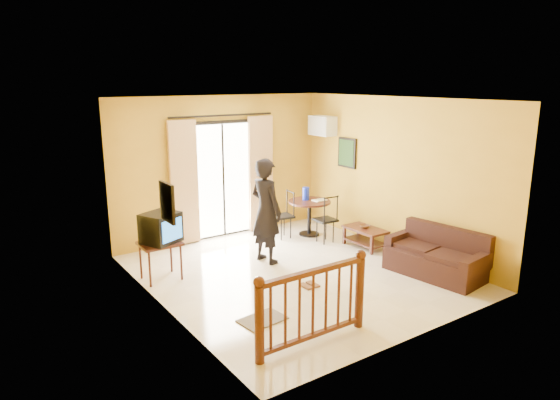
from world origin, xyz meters
TOP-DOWN VIEW (x-y plane):
  - ground at (0.00, 0.00)m, footprint 5.00×5.00m
  - room_shell at (0.00, 0.00)m, footprint 5.00×5.00m
  - balcony_door at (0.00, 2.43)m, footprint 2.25×0.14m
  - tv_table at (-1.90, 1.02)m, footprint 0.61×0.51m
  - television at (-1.87, 1.02)m, footprint 0.67×0.64m
  - picture_left at (-2.22, -0.20)m, footprint 0.05×0.42m
  - dining_table at (1.46, 1.53)m, footprint 0.85×0.85m
  - water_jug at (1.45, 1.64)m, footprint 0.14×0.14m
  - serving_tray at (1.64, 1.43)m, footprint 0.29×0.20m
  - dining_chairs at (1.16, 1.32)m, footprint 0.97×1.13m
  - air_conditioner at (2.09, 1.95)m, footprint 0.31×0.60m
  - botanical_print at (2.22, 1.30)m, footprint 0.05×0.50m
  - coffee_table at (1.85, 0.32)m, footprint 0.46×0.83m
  - bowl at (1.85, 0.34)m, footprint 0.19×0.19m
  - sofa at (1.85, -1.33)m, footprint 0.93×1.71m
  - standing_person at (-0.09, 0.75)m, footprint 0.54×0.73m
  - stair_balustrade at (-1.15, -1.90)m, footprint 1.63×0.13m
  - doormat at (-1.33, -1.07)m, footprint 0.64×0.46m
  - sandals at (-0.14, -0.54)m, footprint 0.24×0.25m

SIDE VIEW (x-z plane):
  - ground at x=0.00m, z-range 0.00..0.00m
  - dining_chairs at x=1.16m, z-range -0.47..0.47m
  - doormat at x=-1.33m, z-range 0.00..0.02m
  - sandals at x=-0.14m, z-range 0.00..0.03m
  - coffee_table at x=1.85m, z-range 0.06..0.43m
  - sofa at x=1.85m, z-range -0.10..0.68m
  - bowl at x=1.85m, z-range 0.37..0.43m
  - tv_table at x=-1.90m, z-range 0.23..0.84m
  - dining_table at x=1.46m, z-range 0.21..0.92m
  - stair_balustrade at x=-1.15m, z-range 0.05..1.08m
  - serving_tray at x=1.64m, z-range 0.71..0.73m
  - water_jug at x=1.45m, z-range 0.71..0.97m
  - television at x=-1.87m, z-range 0.61..1.08m
  - standing_person at x=-0.09m, z-range 0.00..1.82m
  - balcony_door at x=0.00m, z-range -0.04..2.42m
  - picture_left at x=-2.22m, z-range 1.29..1.81m
  - botanical_print at x=2.22m, z-range 1.35..1.95m
  - room_shell at x=0.00m, z-range -0.80..4.20m
  - air_conditioner at x=2.09m, z-range 1.95..2.35m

